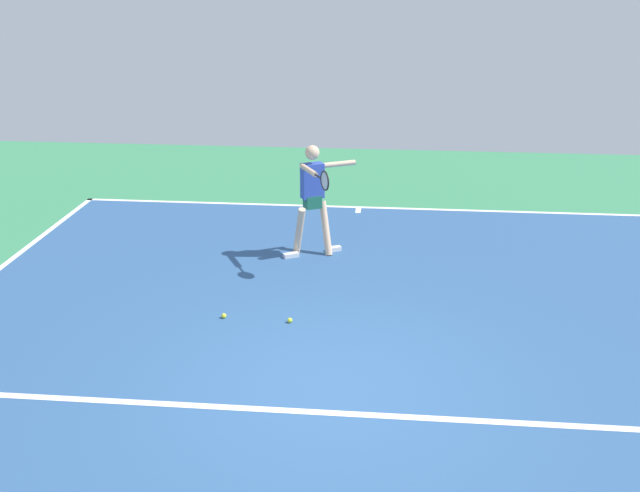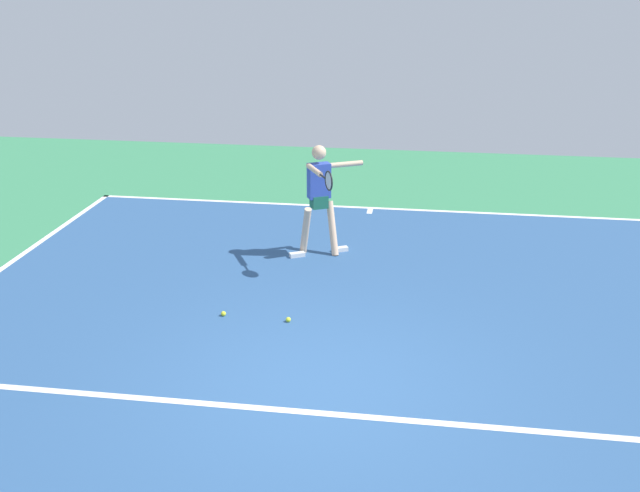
% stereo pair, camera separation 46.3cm
% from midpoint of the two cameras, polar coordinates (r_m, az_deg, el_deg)
% --- Properties ---
extents(ground_plane, '(22.67, 22.67, 0.00)m').
position_cam_midpoint_polar(ground_plane, '(8.30, -0.79, -10.80)').
color(ground_plane, '#388456').
extents(court_surface, '(10.74, 13.11, 0.00)m').
position_cam_midpoint_polar(court_surface, '(8.30, -0.79, -10.79)').
color(court_surface, '#2D5484').
rests_on(court_surface, ground_plane).
extents(court_line_baseline_near, '(10.74, 0.10, 0.01)m').
position_cam_midpoint_polar(court_line_baseline_near, '(14.24, 2.06, 2.98)').
color(court_line_baseline_near, white).
rests_on(court_line_baseline_near, ground_plane).
extents(court_line_service, '(8.06, 0.10, 0.01)m').
position_cam_midpoint_polar(court_line_service, '(7.88, -1.20, -12.67)').
color(court_line_service, white).
rests_on(court_line_service, ground_plane).
extents(court_line_centre_mark, '(0.10, 0.30, 0.01)m').
position_cam_midpoint_polar(court_line_centre_mark, '(14.05, 2.00, 2.74)').
color(court_line_centre_mark, white).
rests_on(court_line_centre_mark, ground_plane).
extents(tennis_player, '(1.11, 1.39, 1.79)m').
position_cam_midpoint_polar(tennis_player, '(11.56, -1.64, 4.05)').
color(tennis_player, beige).
rests_on(tennis_player, ground_plane).
extents(tennis_ball_by_baseline, '(0.07, 0.07, 0.07)m').
position_cam_midpoint_polar(tennis_ball_by_baseline, '(9.69, -3.70, -5.72)').
color(tennis_ball_by_baseline, '#CCE033').
rests_on(tennis_ball_by_baseline, ground_plane).
extents(tennis_ball_far_corner, '(0.07, 0.07, 0.07)m').
position_cam_midpoint_polar(tennis_ball_far_corner, '(9.90, -8.72, -5.32)').
color(tennis_ball_far_corner, yellow).
rests_on(tennis_ball_far_corner, ground_plane).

